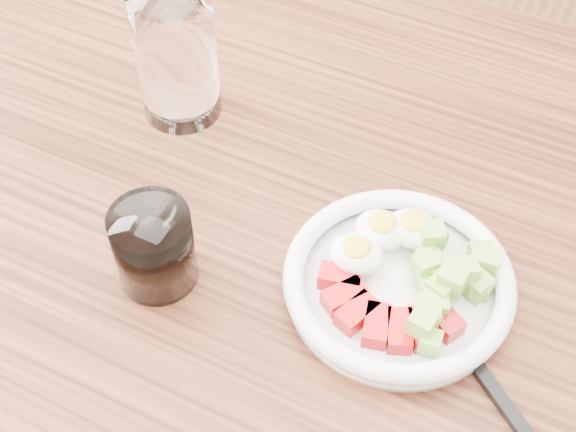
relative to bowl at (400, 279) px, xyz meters
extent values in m
cube|color=brown|center=(-0.76, 0.35, -0.42)|extent=(0.07, 0.07, 0.73)
cube|color=brown|center=(-0.11, 0.00, -0.04)|extent=(1.50, 0.90, 0.04)
cylinder|color=white|center=(0.00, 0.00, -0.01)|extent=(0.20, 0.20, 0.01)
torus|color=white|center=(0.00, 0.00, 0.00)|extent=(0.21, 0.21, 0.02)
cube|color=#B30B0D|center=(-0.05, -0.02, 0.00)|extent=(0.04, 0.03, 0.02)
cube|color=#B30B0D|center=(-0.04, -0.04, 0.00)|extent=(0.04, 0.04, 0.02)
cube|color=#B30B0D|center=(-0.02, -0.05, 0.00)|extent=(0.03, 0.04, 0.02)
cube|color=#B30B0D|center=(0.00, -0.05, 0.00)|extent=(0.03, 0.04, 0.02)
cube|color=#B30B0D|center=(0.02, -0.05, 0.00)|extent=(0.03, 0.04, 0.02)
cube|color=#B30B0D|center=(0.04, -0.04, 0.00)|extent=(0.04, 0.04, 0.02)
cube|color=#B30B0D|center=(0.05, -0.02, 0.00)|extent=(0.04, 0.04, 0.02)
ellipsoid|color=white|center=(-0.03, 0.04, 0.01)|extent=(0.05, 0.04, 0.03)
ellipsoid|color=yellow|center=(-0.03, 0.04, 0.02)|extent=(0.03, 0.03, 0.01)
ellipsoid|color=white|center=(-0.01, 0.05, 0.01)|extent=(0.05, 0.04, 0.03)
ellipsoid|color=yellow|center=(-0.01, 0.05, 0.02)|extent=(0.03, 0.03, 0.01)
ellipsoid|color=white|center=(-0.04, 0.00, 0.01)|extent=(0.05, 0.04, 0.03)
ellipsoid|color=yellow|center=(-0.04, 0.00, 0.02)|extent=(0.03, 0.03, 0.01)
cube|color=#95C34B|center=(0.04, -0.03, 0.02)|extent=(0.02, 0.02, 0.02)
cube|color=#95C34B|center=(0.06, 0.04, 0.01)|extent=(0.02, 0.02, 0.02)
cube|color=#95C34B|center=(0.05, -0.05, 0.01)|extent=(0.02, 0.02, 0.02)
cube|color=#95C34B|center=(0.06, 0.02, 0.00)|extent=(0.02, 0.02, 0.02)
cube|color=#95C34B|center=(0.06, 0.02, 0.00)|extent=(0.03, 0.03, 0.02)
cube|color=#95C34B|center=(0.05, 0.02, 0.02)|extent=(0.03, 0.03, 0.02)
cube|color=#95C34B|center=(0.03, 0.02, 0.01)|extent=(0.03, 0.03, 0.02)
cube|color=#95C34B|center=(0.06, 0.05, 0.01)|extent=(0.03, 0.03, 0.02)
cube|color=#95C34B|center=(0.01, 0.03, 0.01)|extent=(0.02, 0.02, 0.02)
cube|color=#95C34B|center=(0.03, -0.03, 0.01)|extent=(0.03, 0.03, 0.02)
cube|color=#95C34B|center=(0.04, 0.00, 0.01)|extent=(0.03, 0.03, 0.02)
cube|color=#95C34B|center=(0.01, 0.05, 0.02)|extent=(0.03, 0.03, 0.02)
cube|color=#95C34B|center=(0.01, 0.05, 0.01)|extent=(0.03, 0.03, 0.02)
cube|color=#95C34B|center=(0.04, 0.01, 0.02)|extent=(0.02, 0.02, 0.02)
cube|color=#95C34B|center=(0.04, -0.02, 0.01)|extent=(0.03, 0.03, 0.02)
cube|color=#95C34B|center=(0.03, 0.00, 0.00)|extent=(0.03, 0.03, 0.02)
cube|color=#95C34B|center=(0.04, -0.05, 0.02)|extent=(0.02, 0.02, 0.02)
cube|color=#95C34B|center=(0.02, 0.01, 0.01)|extent=(0.03, 0.03, 0.02)
cube|color=#95C34B|center=(0.03, -0.02, 0.01)|extent=(0.02, 0.02, 0.02)
cube|color=black|center=(0.11, -0.06, -0.01)|extent=(0.07, 0.06, 0.01)
cylinder|color=white|center=(-0.30, 0.12, 0.06)|extent=(0.08, 0.08, 0.15)
cylinder|color=white|center=(-0.20, -0.08, 0.02)|extent=(0.07, 0.07, 0.08)
cylinder|color=black|center=(-0.20, -0.08, 0.02)|extent=(0.06, 0.06, 0.07)
camera|label=1|loc=(0.09, -0.41, 0.58)|focal=50.00mm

